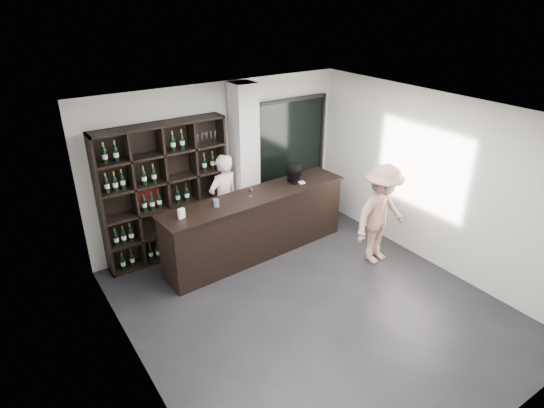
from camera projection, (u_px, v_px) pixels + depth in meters
floor at (311, 307)px, 6.82m from camera, size 5.00×5.50×0.01m
wine_shelf at (166, 193)px, 7.65m from camera, size 2.20×0.35×2.40m
structural_column at (245, 164)px, 8.22m from camera, size 0.40×0.40×2.90m
glass_panel at (291, 151)px, 9.01m from camera, size 1.60×0.08×2.10m
tasting_counter at (257, 225)px, 7.95m from camera, size 3.50×0.72×1.15m
taster_pink at (224, 200)px, 8.17m from camera, size 0.71×0.54×1.73m
taster_black at (291, 202)px, 8.35m from camera, size 0.81×0.66×1.54m
customer at (381, 215)px, 7.62m from camera, size 1.20×0.77×1.77m
wine_glass at (250, 191)px, 7.60m from camera, size 0.10×0.10×0.19m
spit_cup at (216, 203)px, 7.27m from camera, size 0.11×0.11×0.12m
napkin_stack at (302, 182)px, 8.17m from camera, size 0.12×0.12×0.02m
card_stand at (181, 213)px, 6.89m from camera, size 0.12×0.08×0.16m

